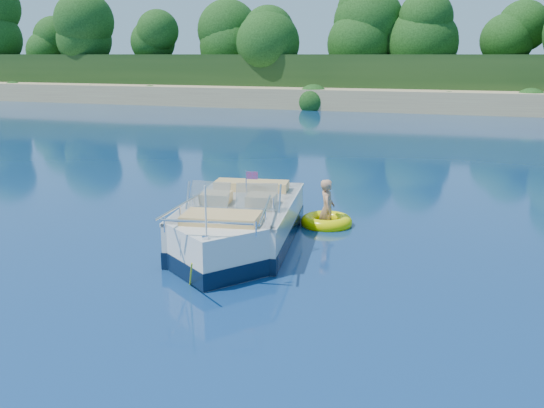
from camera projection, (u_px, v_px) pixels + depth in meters
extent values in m
plane|color=#0B284F|center=(224.00, 290.00, 10.62)|extent=(160.00, 160.00, 0.00)
cube|color=#A0815D|center=(427.00, 102.00, 45.35)|extent=(170.00, 8.00, 2.00)
cube|color=black|center=(449.00, 81.00, 69.99)|extent=(170.00, 56.00, 6.00)
cylinder|color=black|center=(220.00, 65.00, 52.74)|extent=(0.44, 0.44, 3.20)
sphere|color=black|center=(219.00, 29.00, 52.01)|extent=(5.28, 5.28, 5.28)
cylinder|color=black|center=(434.00, 63.00, 48.34)|extent=(0.44, 0.44, 3.60)
sphere|color=black|center=(436.00, 19.00, 47.52)|extent=(5.94, 5.94, 5.94)
cube|color=silver|center=(242.00, 226.00, 13.35)|extent=(2.85, 4.46, 1.16)
cube|color=silver|center=(219.00, 254.00, 11.46)|extent=(2.17, 2.17, 1.16)
cube|color=black|center=(242.00, 233.00, 13.39)|extent=(2.89, 4.51, 0.33)
cube|color=black|center=(219.00, 262.00, 11.50)|extent=(2.21, 2.21, 0.33)
cube|color=tan|center=(245.00, 208.00, 13.59)|extent=(2.21, 3.16, 0.11)
cube|color=silver|center=(241.00, 202.00, 13.22)|extent=(2.89, 4.47, 0.07)
cube|color=black|center=(261.00, 200.00, 15.52)|extent=(0.66, 0.48, 0.99)
cube|color=#8C9EA5|center=(210.00, 195.00, 12.49)|extent=(0.87, 0.31, 0.53)
cube|color=#8C9EA5|center=(257.00, 197.00, 12.32)|extent=(0.91, 0.53, 0.53)
cube|color=tan|center=(216.00, 203.00, 13.03)|extent=(0.70, 0.70, 0.44)
cube|color=tan|center=(261.00, 205.00, 12.87)|extent=(0.70, 0.70, 0.44)
cube|color=tan|center=(252.00, 190.00, 14.26)|extent=(1.79, 0.88, 0.42)
cube|color=tan|center=(221.00, 223.00, 11.53)|extent=(1.57, 1.05, 0.37)
cylinder|color=silver|center=(206.00, 212.00, 10.41)|extent=(0.04, 0.04, 0.94)
cube|color=red|center=(252.00, 175.00, 12.23)|extent=(0.24, 0.06, 0.15)
cube|color=silver|center=(206.00, 237.00, 10.46)|extent=(0.12, 0.08, 0.06)
cylinder|color=yellow|center=(191.00, 275.00, 10.26)|extent=(0.61, 1.05, 0.84)
torus|color=#F2ED00|center=(326.00, 222.00, 14.62)|extent=(1.51, 1.51, 0.33)
torus|color=red|center=(326.00, 221.00, 14.62)|extent=(1.24, 1.24, 0.11)
imported|color=tan|center=(327.00, 225.00, 14.63)|extent=(0.59, 0.88, 1.59)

